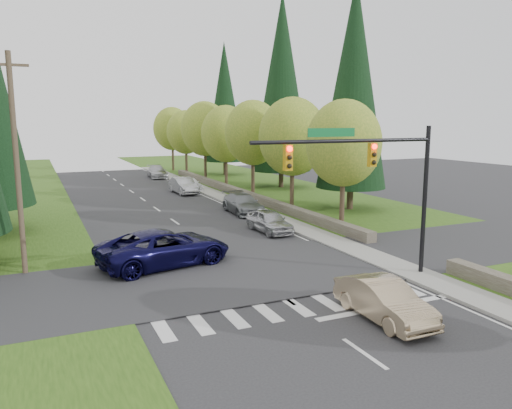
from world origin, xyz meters
TOP-DOWN VIEW (x-y plane):
  - ground at (0.00, 0.00)m, footprint 120.00×120.00m
  - grass_east at (13.00, 20.00)m, footprint 14.00×110.00m
  - cross_street at (0.00, 8.00)m, footprint 120.00×8.00m
  - sidewalk_east at (6.90, 22.00)m, footprint 1.80×80.00m
  - curb_east at (6.05, 22.00)m, footprint 0.20×80.00m
  - stone_wall_north at (8.60, 30.00)m, footprint 0.70×40.00m
  - traffic_signal at (4.37, 4.50)m, footprint 8.70×0.37m
  - utility_pole at (-9.50, 12.00)m, footprint 1.60×0.24m
  - decid_tree_0 at (9.20, 14.00)m, footprint 4.80×4.80m
  - decid_tree_1 at (9.30, 21.00)m, footprint 5.20×5.20m
  - decid_tree_2 at (9.10, 28.00)m, footprint 5.00×5.00m
  - decid_tree_3 at (9.20, 35.00)m, footprint 5.00×5.00m
  - decid_tree_4 at (9.30, 42.00)m, footprint 5.40×5.40m
  - decid_tree_5 at (9.10, 49.00)m, footprint 4.80×4.80m
  - decid_tree_6 at (9.20, 56.00)m, footprint 5.20×5.20m
  - conifer_e_a at (14.00, 20.00)m, footprint 5.44×5.44m
  - conifer_e_b at (15.00, 34.00)m, footprint 6.12×6.12m
  - conifer_e_c at (14.00, 48.00)m, footprint 5.10×5.10m
  - sedan_champagne at (2.22, 0.91)m, footprint 1.60×4.39m
  - suv_navy at (-3.26, 10.68)m, footprint 7.02×4.32m
  - parked_car_a at (4.64, 15.29)m, footprint 1.80×4.23m
  - parked_car_b at (5.60, 22.00)m, footprint 2.30×5.20m
  - parked_car_c at (4.36, 33.94)m, footprint 1.92×4.87m
  - parked_car_d at (5.60, 36.00)m, footprint 2.06×4.13m
  - parked_car_e at (5.16, 48.39)m, footprint 2.33×5.12m

SIDE VIEW (x-z plane):
  - ground at x=0.00m, z-range 0.00..0.00m
  - cross_street at x=0.00m, z-range -0.05..0.05m
  - grass_east at x=13.00m, z-range 0.00..0.06m
  - sidewalk_east at x=6.90m, z-range 0.00..0.13m
  - curb_east at x=6.05m, z-range 0.00..0.13m
  - stone_wall_north at x=8.60m, z-range 0.00..0.70m
  - parked_car_d at x=5.60m, z-range 0.00..1.35m
  - parked_car_a at x=4.64m, z-range 0.00..1.43m
  - sedan_champagne at x=2.22m, z-range 0.00..1.44m
  - parked_car_e at x=5.16m, z-range 0.00..1.45m
  - parked_car_b at x=5.60m, z-range 0.00..1.48m
  - parked_car_c at x=4.36m, z-range 0.00..1.58m
  - suv_navy at x=-3.26m, z-range 0.00..1.81m
  - traffic_signal at x=4.37m, z-range 1.58..8.38m
  - utility_pole at x=-9.50m, z-range 0.14..10.14m
  - decid_tree_5 at x=9.10m, z-range 1.38..9.68m
  - decid_tree_0 at x=9.20m, z-range 1.41..9.78m
  - decid_tree_3 at x=9.20m, z-range 1.39..9.94m
  - decid_tree_1 at x=9.30m, z-range 1.40..10.20m
  - decid_tree_6 at x=9.20m, z-range 1.43..10.30m
  - decid_tree_2 at x=9.10m, z-range 1.52..10.34m
  - decid_tree_4 at x=9.30m, z-range 1.47..10.65m
  - conifer_e_c at x=14.00m, z-range 0.89..17.69m
  - conifer_e_a at x=14.00m, z-range 0.89..18.69m
  - conifer_e_b at x=15.00m, z-range 0.89..20.69m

